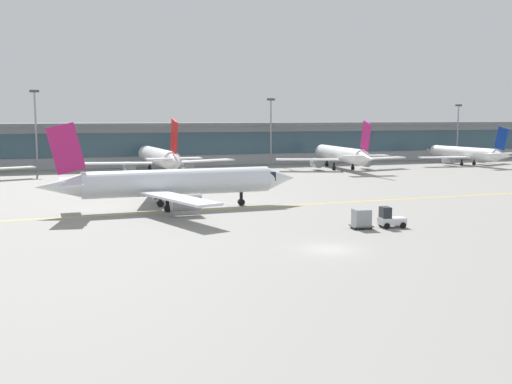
{
  "coord_description": "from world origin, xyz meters",
  "views": [
    {
      "loc": [
        -21.81,
        -45.05,
        11.05
      ],
      "look_at": [
        -1.1,
        15.82,
        3.0
      ],
      "focal_mm": 42.53,
      "sensor_mm": 36.0,
      "label": 1
    }
  ],
  "objects_px": {
    "apron_light_mast_2": "(271,129)",
    "gate_airplane_2": "(159,157)",
    "taxiing_regional_jet": "(175,183)",
    "apron_light_mast_1": "(36,128)",
    "apron_light_mast_3": "(458,130)",
    "gate_airplane_3": "(341,155)",
    "baggage_tug": "(390,219)",
    "cargo_dolly_lead": "(361,218)",
    "gate_airplane_4": "(464,153)"
  },
  "relations": [
    {
      "from": "apron_light_mast_2",
      "to": "gate_airplane_2",
      "type": "bearing_deg",
      "value": -155.35
    },
    {
      "from": "taxiing_regional_jet",
      "to": "apron_light_mast_1",
      "type": "xyz_separation_m",
      "value": [
        -16.51,
        56.4,
        5.67
      ]
    },
    {
      "from": "apron_light_mast_3",
      "to": "gate_airplane_3",
      "type": "bearing_deg",
      "value": -159.25
    },
    {
      "from": "gate_airplane_2",
      "to": "apron_light_mast_3",
      "type": "height_order",
      "value": "apron_light_mast_3"
    },
    {
      "from": "taxiing_regional_jet",
      "to": "apron_light_mast_3",
      "type": "bearing_deg",
      "value": 33.3
    },
    {
      "from": "taxiing_regional_jet",
      "to": "baggage_tug",
      "type": "xyz_separation_m",
      "value": [
        17.85,
        -19.06,
        -2.23
      ]
    },
    {
      "from": "apron_light_mast_2",
      "to": "apron_light_mast_3",
      "type": "xyz_separation_m",
      "value": [
        50.52,
        0.61,
        -0.51
      ]
    },
    {
      "from": "taxiing_regional_jet",
      "to": "cargo_dolly_lead",
      "type": "height_order",
      "value": "taxiing_regional_jet"
    },
    {
      "from": "taxiing_regional_jet",
      "to": "gate_airplane_2",
      "type": "bearing_deg",
      "value": 81.5
    },
    {
      "from": "gate_airplane_2",
      "to": "cargo_dolly_lead",
      "type": "distance_m",
      "value": 63.96
    },
    {
      "from": "gate_airplane_2",
      "to": "apron_light_mast_3",
      "type": "relative_size",
      "value": 2.31
    },
    {
      "from": "gate_airplane_2",
      "to": "apron_light_mast_1",
      "type": "bearing_deg",
      "value": 59.23
    },
    {
      "from": "cargo_dolly_lead",
      "to": "apron_light_mast_1",
      "type": "bearing_deg",
      "value": 119.8
    },
    {
      "from": "gate_airplane_3",
      "to": "cargo_dolly_lead",
      "type": "xyz_separation_m",
      "value": [
        -28.55,
        -61.24,
        -2.02
      ]
    },
    {
      "from": "cargo_dolly_lead",
      "to": "gate_airplane_2",
      "type": "bearing_deg",
      "value": 105.46
    },
    {
      "from": "gate_airplane_3",
      "to": "apron_light_mast_3",
      "type": "bearing_deg",
      "value": -64.47
    },
    {
      "from": "apron_light_mast_2",
      "to": "taxiing_regional_jet",
      "type": "bearing_deg",
      "value": -120.11
    },
    {
      "from": "gate_airplane_3",
      "to": "gate_airplane_4",
      "type": "bearing_deg",
      "value": -82.61
    },
    {
      "from": "gate_airplane_4",
      "to": "apron_light_mast_1",
      "type": "distance_m",
      "value": 92.86
    },
    {
      "from": "gate_airplane_3",
      "to": "apron_light_mast_1",
      "type": "distance_m",
      "value": 61.75
    },
    {
      "from": "gate_airplane_2",
      "to": "gate_airplane_4",
      "type": "height_order",
      "value": "gate_airplane_2"
    },
    {
      "from": "gate_airplane_2",
      "to": "apron_light_mast_2",
      "type": "relative_size",
      "value": 2.16
    },
    {
      "from": "apron_light_mast_1",
      "to": "cargo_dolly_lead",
      "type": "bearing_deg",
      "value": -67.34
    },
    {
      "from": "baggage_tug",
      "to": "apron_light_mast_3",
      "type": "relative_size",
      "value": 0.2
    },
    {
      "from": "gate_airplane_4",
      "to": "apron_light_mast_1",
      "type": "bearing_deg",
      "value": 76.88
    },
    {
      "from": "apron_light_mast_3",
      "to": "cargo_dolly_lead",
      "type": "bearing_deg",
      "value": -131.99
    },
    {
      "from": "taxiing_regional_jet",
      "to": "gate_airplane_3",
      "type": "bearing_deg",
      "value": 43.11
    },
    {
      "from": "apron_light_mast_1",
      "to": "apron_light_mast_3",
      "type": "distance_m",
      "value": 100.23
    },
    {
      "from": "gate_airplane_2",
      "to": "apron_light_mast_3",
      "type": "bearing_deg",
      "value": -82.97
    },
    {
      "from": "cargo_dolly_lead",
      "to": "apron_light_mast_1",
      "type": "distance_m",
      "value": 81.73
    },
    {
      "from": "apron_light_mast_1",
      "to": "apron_light_mast_2",
      "type": "xyz_separation_m",
      "value": [
        49.69,
        0.82,
        -0.58
      ]
    },
    {
      "from": "gate_airplane_3",
      "to": "gate_airplane_2",
      "type": "bearing_deg",
      "value": 91.74
    },
    {
      "from": "apron_light_mast_1",
      "to": "apron_light_mast_2",
      "type": "distance_m",
      "value": 49.7
    },
    {
      "from": "gate_airplane_2",
      "to": "gate_airplane_4",
      "type": "distance_m",
      "value": 69.73
    },
    {
      "from": "gate_airplane_3",
      "to": "baggage_tug",
      "type": "xyz_separation_m",
      "value": [
        -25.55,
        -61.62,
        -2.18
      ]
    },
    {
      "from": "gate_airplane_4",
      "to": "apron_light_mast_2",
      "type": "xyz_separation_m",
      "value": [
        -42.13,
        13.21,
        5.52
      ]
    },
    {
      "from": "apron_light_mast_2",
      "to": "apron_light_mast_3",
      "type": "distance_m",
      "value": 50.53
    },
    {
      "from": "gate_airplane_2",
      "to": "cargo_dolly_lead",
      "type": "xyz_separation_m",
      "value": [
        9.24,
        -63.25,
        -2.17
      ]
    },
    {
      "from": "cargo_dolly_lead",
      "to": "apron_light_mast_1",
      "type": "relative_size",
      "value": 0.14
    },
    {
      "from": "gate_airplane_2",
      "to": "cargo_dolly_lead",
      "type": "relative_size",
      "value": 14.21
    },
    {
      "from": "gate_airplane_4",
      "to": "baggage_tug",
      "type": "relative_size",
      "value": 9.85
    },
    {
      "from": "cargo_dolly_lead",
      "to": "apron_light_mast_3",
      "type": "bearing_deg",
      "value": 55.15
    },
    {
      "from": "gate_airplane_2",
      "to": "apron_light_mast_1",
      "type": "relative_size",
      "value": 2.0
    },
    {
      "from": "gate_airplane_2",
      "to": "apron_light_mast_2",
      "type": "distance_m",
      "value": 30.76
    },
    {
      "from": "cargo_dolly_lead",
      "to": "apron_light_mast_2",
      "type": "bearing_deg",
      "value": 83.56
    },
    {
      "from": "gate_airplane_3",
      "to": "taxiing_regional_jet",
      "type": "xyz_separation_m",
      "value": [
        -43.4,
        -42.56,
        0.05
      ]
    },
    {
      "from": "gate_airplane_3",
      "to": "cargo_dolly_lead",
      "type": "height_order",
      "value": "gate_airplane_3"
    },
    {
      "from": "baggage_tug",
      "to": "apron_light_mast_2",
      "type": "height_order",
      "value": "apron_light_mast_2"
    },
    {
      "from": "apron_light_mast_1",
      "to": "apron_light_mast_2",
      "type": "relative_size",
      "value": 1.08
    },
    {
      "from": "apron_light_mast_3",
      "to": "taxiing_regional_jet",
      "type": "bearing_deg",
      "value": -145.36
    }
  ]
}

